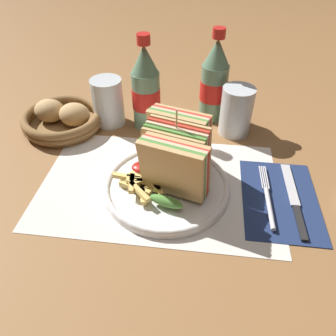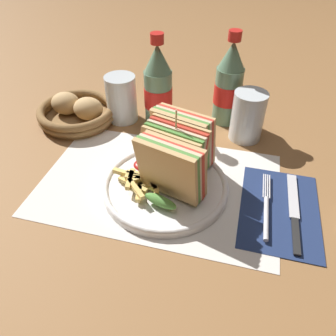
# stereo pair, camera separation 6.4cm
# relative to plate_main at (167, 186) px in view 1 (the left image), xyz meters

# --- Properties ---
(ground_plane) EXTENTS (4.00, 4.00, 0.00)m
(ground_plane) POSITION_rel_plate_main_xyz_m (-0.03, -0.02, -0.01)
(ground_plane) COLOR olive
(placemat) EXTENTS (0.48, 0.31, 0.00)m
(placemat) POSITION_rel_plate_main_xyz_m (-0.02, 0.01, -0.01)
(placemat) COLOR silver
(placemat) RESTS_ON ground_plane
(plate_main) EXTENTS (0.25, 0.25, 0.02)m
(plate_main) POSITION_rel_plate_main_xyz_m (0.00, 0.00, 0.00)
(plate_main) COLOR white
(plate_main) RESTS_ON ground_plane
(club_sandwich) EXTENTS (0.14, 0.21, 0.16)m
(club_sandwich) POSITION_rel_plate_main_xyz_m (0.02, 0.02, 0.07)
(club_sandwich) COLOR tan
(club_sandwich) RESTS_ON plate_main
(fries_pile) EXTENTS (0.11, 0.11, 0.02)m
(fries_pile) POSITION_rel_plate_main_xyz_m (-0.04, -0.02, 0.02)
(fries_pile) COLOR #E5C166
(fries_pile) RESTS_ON plate_main
(ketchup_blob) EXTENTS (0.04, 0.04, 0.01)m
(ketchup_blob) POSITION_rel_plate_main_xyz_m (-0.05, 0.03, 0.02)
(ketchup_blob) COLOR maroon
(ketchup_blob) RESTS_ON plate_main
(napkin) EXTENTS (0.14, 0.22, 0.00)m
(napkin) POSITION_rel_plate_main_xyz_m (0.22, 0.00, -0.01)
(napkin) COLOR navy
(napkin) RESTS_ON ground_plane
(fork) EXTENTS (0.02, 0.17, 0.01)m
(fork) POSITION_rel_plate_main_xyz_m (0.20, -0.02, -0.00)
(fork) COLOR silver
(fork) RESTS_ON napkin
(knife) EXTENTS (0.02, 0.20, 0.00)m
(knife) POSITION_rel_plate_main_xyz_m (0.25, -0.00, -0.00)
(knife) COLOR black
(knife) RESTS_ON napkin
(coke_bottle_near) EXTENTS (0.07, 0.07, 0.23)m
(coke_bottle_near) POSITION_rel_plate_main_xyz_m (-0.08, 0.23, 0.09)
(coke_bottle_near) COLOR slate
(coke_bottle_near) RESTS_ON ground_plane
(coke_bottle_far) EXTENTS (0.07, 0.07, 0.23)m
(coke_bottle_far) POSITION_rel_plate_main_xyz_m (0.08, 0.29, 0.09)
(coke_bottle_far) COLOR slate
(coke_bottle_far) RESTS_ON ground_plane
(glass_near) EXTENTS (0.08, 0.08, 0.12)m
(glass_near) POSITION_rel_plate_main_xyz_m (0.14, 0.22, 0.05)
(glass_near) COLOR silver
(glass_near) RESTS_ON ground_plane
(glass_far) EXTENTS (0.08, 0.08, 0.12)m
(glass_far) POSITION_rel_plate_main_xyz_m (-0.17, 0.23, 0.04)
(glass_far) COLOR silver
(glass_far) RESTS_ON ground_plane
(bread_basket) EXTENTS (0.20, 0.20, 0.07)m
(bread_basket) POSITION_rel_plate_main_xyz_m (-0.29, 0.19, 0.02)
(bread_basket) COLOR olive
(bread_basket) RESTS_ON ground_plane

